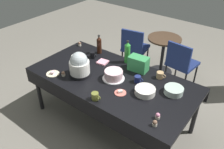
# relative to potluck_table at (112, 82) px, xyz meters

# --- Properties ---
(ground) EXTENTS (9.00, 9.00, 0.00)m
(ground) POSITION_rel_potluck_table_xyz_m (0.00, 0.00, -0.69)
(ground) COLOR slate
(potluck_table) EXTENTS (2.20, 1.10, 0.75)m
(potluck_table) POSITION_rel_potluck_table_xyz_m (0.00, 0.00, 0.00)
(potluck_table) COLOR black
(potluck_table) RESTS_ON ground
(frosted_layer_cake) EXTENTS (0.29, 0.29, 0.12)m
(frosted_layer_cake) POSITION_rel_potluck_table_xyz_m (0.03, -0.01, 0.12)
(frosted_layer_cake) COLOR silver
(frosted_layer_cake) RESTS_ON potluck_table
(slow_cooker) EXTENTS (0.27, 0.27, 0.34)m
(slow_cooker) POSITION_rel_potluck_table_xyz_m (-0.37, -0.21, 0.22)
(slow_cooker) COLOR black
(slow_cooker) RESTS_ON potluck_table
(glass_salad_bowl) EXTENTS (0.23, 0.23, 0.08)m
(glass_salad_bowl) POSITION_rel_potluck_table_xyz_m (0.78, 0.19, 0.10)
(glass_salad_bowl) COLOR #B2C6BC
(glass_salad_bowl) RESTS_ON potluck_table
(ceramic_snack_bowl) EXTENTS (0.25, 0.25, 0.07)m
(ceramic_snack_bowl) POSITION_rel_potluck_table_xyz_m (0.51, -0.02, 0.10)
(ceramic_snack_bowl) COLOR silver
(ceramic_snack_bowl) RESTS_ON potluck_table
(dessert_plate_white) EXTENTS (0.18, 0.18, 0.05)m
(dessert_plate_white) POSITION_rel_potluck_table_xyz_m (-0.77, 0.13, 0.07)
(dessert_plate_white) COLOR white
(dessert_plate_white) RESTS_ON potluck_table
(dessert_plate_coral) EXTENTS (0.14, 0.14, 0.04)m
(dessert_plate_coral) POSITION_rel_potluck_table_xyz_m (0.28, -0.20, 0.07)
(dessert_plate_coral) COLOR #E07266
(dessert_plate_coral) RESTS_ON potluck_table
(dessert_plate_cream) EXTENTS (0.17, 0.17, 0.04)m
(dessert_plate_cream) POSITION_rel_potluck_table_xyz_m (-0.68, -0.41, 0.07)
(dessert_plate_cream) COLOR beige
(dessert_plate_cream) RESTS_ON potluck_table
(cupcake_rose) EXTENTS (0.05, 0.05, 0.07)m
(cupcake_rose) POSITION_rel_potluck_table_xyz_m (-0.54, -0.36, 0.09)
(cupcake_rose) COLOR beige
(cupcake_rose) RESTS_ON potluck_table
(cupcake_berry) EXTENTS (0.05, 0.05, 0.07)m
(cupcake_berry) POSITION_rel_potluck_table_xyz_m (-0.99, 0.41, 0.09)
(cupcake_berry) COLOR beige
(cupcake_berry) RESTS_ON potluck_table
(cupcake_cocoa) EXTENTS (0.05, 0.05, 0.07)m
(cupcake_cocoa) POSITION_rel_potluck_table_xyz_m (0.86, -0.41, 0.09)
(cupcake_cocoa) COLOR beige
(cupcake_cocoa) RESTS_ON potluck_table
(cupcake_vanilla) EXTENTS (0.05, 0.05, 0.07)m
(cupcake_vanilla) POSITION_rel_potluck_table_xyz_m (0.83, -0.30, 0.09)
(cupcake_vanilla) COLOR beige
(cupcake_vanilla) RESTS_ON potluck_table
(cupcake_lemon) EXTENTS (0.05, 0.05, 0.07)m
(cupcake_lemon) POSITION_rel_potluck_table_xyz_m (-0.61, 0.03, 0.09)
(cupcake_lemon) COLOR beige
(cupcake_lemon) RESTS_ON potluck_table
(soda_bottle_lime_soda) EXTENTS (0.08, 0.08, 0.34)m
(soda_bottle_lime_soda) POSITION_rel_potluck_table_xyz_m (-0.07, 0.45, 0.22)
(soda_bottle_lime_soda) COLOR green
(soda_bottle_lime_soda) RESTS_ON potluck_table
(soda_bottle_cola) EXTENTS (0.07, 0.07, 0.30)m
(soda_bottle_cola) POSITION_rel_potluck_table_xyz_m (-0.57, 0.42, 0.20)
(soda_bottle_cola) COLOR #33190F
(soda_bottle_cola) RESTS_ON potluck_table
(coffee_mug_olive) EXTENTS (0.12, 0.08, 0.09)m
(coffee_mug_olive) POSITION_rel_potluck_table_xyz_m (0.12, -0.46, 0.11)
(coffee_mug_olive) COLOR olive
(coffee_mug_olive) RESTS_ON potluck_table
(coffee_mug_tan) EXTENTS (0.13, 0.09, 0.09)m
(coffee_mug_tan) POSITION_rel_potluck_table_xyz_m (0.50, 0.38, 0.10)
(coffee_mug_tan) COLOR tan
(coffee_mug_tan) RESTS_ON potluck_table
(coffee_mug_navy) EXTENTS (0.12, 0.08, 0.09)m
(coffee_mug_navy) POSITION_rel_potluck_table_xyz_m (0.32, 0.12, 0.11)
(coffee_mug_navy) COLOR navy
(coffee_mug_navy) RESTS_ON potluck_table
(coffee_mug_black) EXTENTS (0.12, 0.08, 0.09)m
(coffee_mug_black) POSITION_rel_potluck_table_xyz_m (-0.56, 0.25, 0.11)
(coffee_mug_black) COLOR black
(coffee_mug_black) RESTS_ON potluck_table
(soda_carton) EXTENTS (0.27, 0.18, 0.20)m
(soda_carton) POSITION_rel_potluck_table_xyz_m (0.17, 0.37, 0.16)
(soda_carton) COLOR #338C4C
(soda_carton) RESTS_ON potluck_table
(paper_napkin_stack) EXTENTS (0.16, 0.16, 0.02)m
(paper_napkin_stack) POSITION_rel_potluck_table_xyz_m (-0.34, 0.22, 0.07)
(paper_napkin_stack) COLOR pink
(paper_napkin_stack) RESTS_ON potluck_table
(maroon_chair_left) EXTENTS (0.51, 0.51, 0.85)m
(maroon_chair_left) POSITION_rel_potluck_table_xyz_m (-0.54, 1.38, -0.20)
(maroon_chair_left) COLOR navy
(maroon_chair_left) RESTS_ON ground
(maroon_chair_right) EXTENTS (0.49, 0.49, 0.85)m
(maroon_chair_right) POSITION_rel_potluck_table_xyz_m (0.39, 1.38, -0.20)
(maroon_chair_right) COLOR navy
(maroon_chair_right) RESTS_ON ground
(round_cafe_table) EXTENTS (0.60, 0.60, 0.72)m
(round_cafe_table) POSITION_rel_potluck_table_xyz_m (-0.05, 1.60, -0.19)
(round_cafe_table) COLOR #473323
(round_cafe_table) RESTS_ON ground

